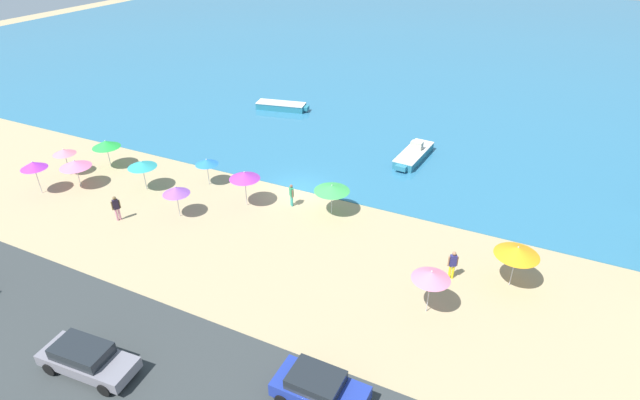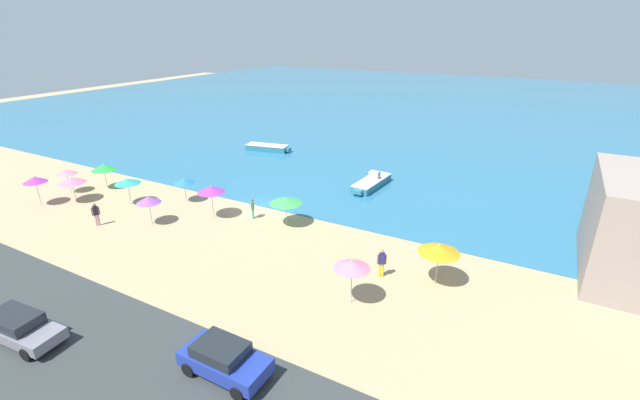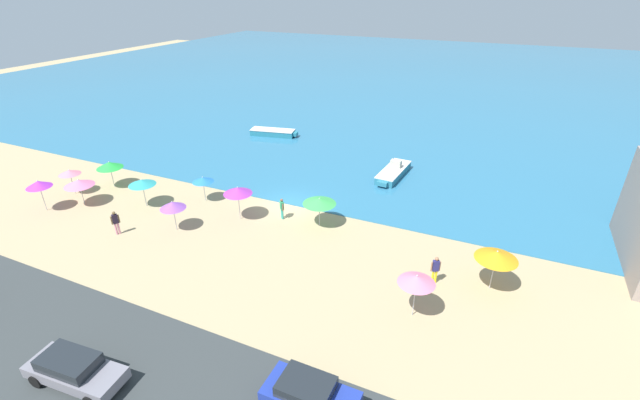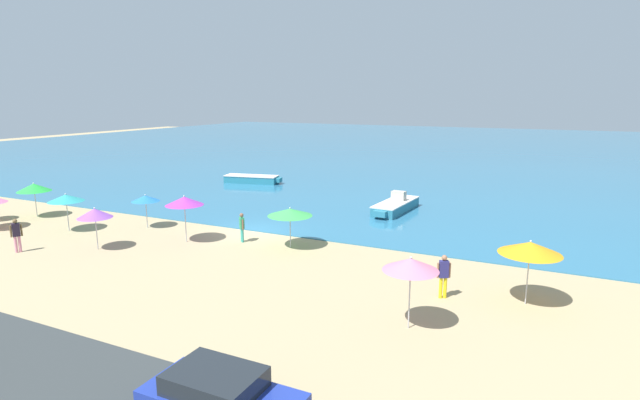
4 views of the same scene
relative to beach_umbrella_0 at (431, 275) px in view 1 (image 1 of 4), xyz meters
The scene contains 21 objects.
ground_plane 14.84m from the beach_umbrella_0, 144.52° to the left, with size 160.00×160.00×0.00m, color tan.
sea 64.66m from the beach_umbrella_0, 100.64° to the left, with size 150.00×110.00×0.05m, color teal.
coastal_road 15.43m from the beach_umbrella_0, 141.49° to the right, with size 80.00×8.00×0.06m, color #313738.
beach_umbrella_0 is the anchor object (origin of this frame).
beach_umbrella_1 10.69m from the beach_umbrella_0, 141.95° to the left, with size 2.41×2.41×2.23m.
beach_umbrella_2 17.62m from the beach_umbrella_0, behind, with size 1.80×1.80×2.31m.
beach_umbrella_3 26.94m from the beach_umbrella_0, behind, with size 2.24×2.24×2.23m.
beach_umbrella_4 5.40m from the beach_umbrella_0, 48.45° to the left, with size 2.39×2.39×2.61m.
beach_umbrella_5 19.55m from the beach_umbrella_0, 160.98° to the left, with size 1.71×1.71×2.12m.
beach_umbrella_6 27.86m from the beach_umbrella_0, 169.08° to the left, with size 2.15×2.15×2.36m.
beach_umbrella_7 28.72m from the beach_umbrella_0, behind, with size 1.83×1.83×2.58m.
beach_umbrella_8 29.40m from the beach_umbrella_0, behind, with size 1.70×1.70×2.23m.
beach_umbrella_9 22.51m from the beach_umbrella_0, behind, with size 2.08×2.08×2.33m.
beach_umbrella_10 15.07m from the beach_umbrella_0, 160.62° to the left, with size 2.12×2.12×2.66m.
bather_0 20.92m from the beach_umbrella_0, behind, with size 0.37×0.50×1.80m.
bather_1 13.08m from the beach_umbrella_0, 150.87° to the left, with size 0.44×0.41×1.66m.
bather_2 3.52m from the beach_umbrella_0, 81.10° to the left, with size 0.51×0.37×1.82m.
parked_car_0 16.39m from the beach_umbrella_0, 140.59° to the right, with size 4.60×2.10×1.42m.
parked_car_2 7.95m from the beach_umbrella_0, 109.47° to the right, with size 3.94×1.95×1.49m.
skiff_nearshore 31.34m from the beach_umbrella_0, 133.36° to the left, with size 5.54×2.53×0.72m.
skiff_offshore 18.26m from the beach_umbrella_0, 108.69° to the left, with size 2.08×5.70×1.36m.
Camera 1 is at (15.38, -28.31, 18.03)m, focal length 28.00 mm.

